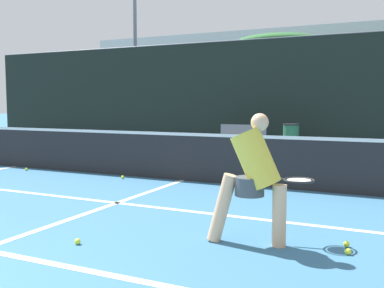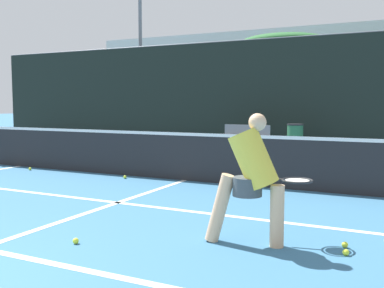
# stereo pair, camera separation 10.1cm
# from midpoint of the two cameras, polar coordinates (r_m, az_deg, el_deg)

# --- Properties ---
(court_service_line) EXTENTS (8.25, 0.10, 0.01)m
(court_service_line) POSITION_cam_midpoint_polar(r_m,az_deg,el_deg) (7.04, -9.02, -7.36)
(court_service_line) COLOR white
(court_service_line) RESTS_ON ground
(court_center_mark) EXTENTS (0.10, 4.68, 0.01)m
(court_center_mark) POSITION_cam_midpoint_polar(r_m,az_deg,el_deg) (6.96, -9.48, -7.51)
(court_center_mark) COLOR white
(court_center_mark) RESTS_ON ground
(net) EXTENTS (11.09, 0.09, 1.07)m
(net) POSITION_cam_midpoint_polar(r_m,az_deg,el_deg) (8.85, -0.62, -1.38)
(net) COLOR slate
(net) RESTS_ON ground
(fence_back) EXTENTS (24.00, 0.06, 3.65)m
(fence_back) POSITION_cam_midpoint_polar(r_m,az_deg,el_deg) (14.97, 10.99, 6.22)
(fence_back) COLOR black
(fence_back) RESTS_ON ground
(player_practicing) EXTENTS (1.13, 0.71, 1.43)m
(player_practicing) POSITION_cam_midpoint_polar(r_m,az_deg,el_deg) (4.86, 8.20, -3.91)
(player_practicing) COLOR #DBAD84
(player_practicing) RESTS_ON ground
(tennis_ball_scattered_0) EXTENTS (0.07, 0.07, 0.07)m
(tennis_ball_scattered_0) POSITION_cam_midpoint_polar(r_m,az_deg,el_deg) (4.90, 19.53, -12.84)
(tennis_ball_scattered_0) COLOR #D1E033
(tennis_ball_scattered_0) RESTS_ON ground
(tennis_ball_scattered_2) EXTENTS (0.07, 0.07, 0.07)m
(tennis_ball_scattered_2) POSITION_cam_midpoint_polar(r_m,az_deg,el_deg) (5.14, -14.00, -11.85)
(tennis_ball_scattered_2) COLOR #D1E033
(tennis_ball_scattered_2) RESTS_ON ground
(tennis_ball_scattered_3) EXTENTS (0.07, 0.07, 0.07)m
(tennis_ball_scattered_3) POSITION_cam_midpoint_polar(r_m,az_deg,el_deg) (10.89, -19.63, -2.98)
(tennis_ball_scattered_3) COLOR #D1E033
(tennis_ball_scattered_3) RESTS_ON ground
(tennis_ball_scattered_6) EXTENTS (0.07, 0.07, 0.07)m
(tennis_ball_scattered_6) POSITION_cam_midpoint_polar(r_m,az_deg,el_deg) (9.22, -8.20, -4.17)
(tennis_ball_scattered_6) COLOR #D1E033
(tennis_ball_scattered_6) RESTS_ON ground
(tennis_ball_scattered_8) EXTENTS (0.07, 0.07, 0.07)m
(tennis_ball_scattered_8) POSITION_cam_midpoint_polar(r_m,az_deg,el_deg) (5.14, 19.39, -11.98)
(tennis_ball_scattered_8) COLOR #D1E033
(tennis_ball_scattered_8) RESTS_ON ground
(courtside_bench) EXTENTS (1.49, 0.41, 0.86)m
(courtside_bench) POSITION_cam_midpoint_polar(r_m,az_deg,el_deg) (13.94, 7.04, 0.79)
(courtside_bench) COLOR slate
(courtside_bench) RESTS_ON ground
(trash_bin) EXTENTS (0.49, 0.49, 0.91)m
(trash_bin) POSITION_cam_midpoint_polar(r_m,az_deg,el_deg) (13.72, 13.16, 0.60)
(trash_bin) COLOR #28603D
(trash_bin) RESTS_ON ground
(parked_car) EXTENTS (1.74, 4.64, 1.47)m
(parked_car) POSITION_cam_midpoint_polar(r_m,az_deg,el_deg) (18.89, 13.24, 2.32)
(parked_car) COLOR navy
(parked_car) RESTS_ON ground
(floodlight_mast) EXTENTS (1.10, 0.24, 9.58)m
(floodlight_mast) POSITION_cam_midpoint_polar(r_m,az_deg,el_deg) (21.22, -6.49, 17.29)
(floodlight_mast) COLOR slate
(floodlight_mast) RESTS_ON ground
(tree_west) EXTENTS (4.74, 4.74, 5.11)m
(tree_west) POSITION_cam_midpoint_polar(r_m,az_deg,el_deg) (24.58, 11.85, 12.32)
(tree_west) COLOR brown
(tree_west) RESTS_ON ground
(building_far) EXTENTS (36.00, 2.40, 6.43)m
(building_far) POSITION_cam_midpoint_polar(r_m,az_deg,el_deg) (30.70, 19.08, 8.07)
(building_far) COLOR beige
(building_far) RESTS_ON ground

